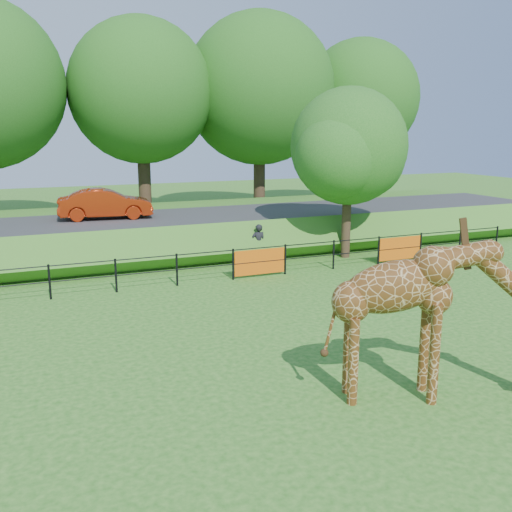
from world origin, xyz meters
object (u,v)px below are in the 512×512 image
object	(u,v)px
visitor	(258,244)
giraffe	(438,320)
car_red	(105,204)
tree_east	(350,151)

from	to	relation	value
visitor	giraffe	bearing A→B (deg)	89.23
car_red	visitor	xyz separation A→B (m)	(5.10, -4.45, -1.29)
giraffe	car_red	xyz separation A→B (m)	(-3.75, 16.32, 0.49)
car_red	tree_east	xyz separation A→B (m)	(8.88, -4.87, 2.23)
car_red	visitor	size ratio (longest dim) A/B	2.51
tree_east	visitor	bearing A→B (deg)	173.71
giraffe	visitor	bearing A→B (deg)	104.18
car_red	visitor	world-z (taller)	car_red
giraffe	visitor	xyz separation A→B (m)	(1.35, 11.87, -0.80)
visitor	tree_east	distance (m)	5.17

